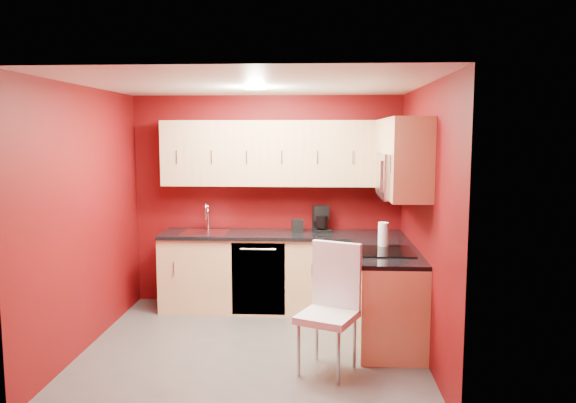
# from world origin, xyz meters

# --- Properties ---
(floor) EXTENTS (3.20, 3.20, 0.00)m
(floor) POSITION_xyz_m (0.00, 0.00, 0.00)
(floor) COLOR #4E4B49
(floor) RESTS_ON ground
(ceiling) EXTENTS (3.20, 3.20, 0.00)m
(ceiling) POSITION_xyz_m (0.00, 0.00, 2.50)
(ceiling) COLOR white
(ceiling) RESTS_ON wall_back
(wall_back) EXTENTS (3.20, 0.00, 3.20)m
(wall_back) POSITION_xyz_m (0.00, 1.50, 1.25)
(wall_back) COLOR #61090D
(wall_back) RESTS_ON floor
(wall_front) EXTENTS (3.20, 0.00, 3.20)m
(wall_front) POSITION_xyz_m (0.00, -1.50, 1.25)
(wall_front) COLOR #61090D
(wall_front) RESTS_ON floor
(wall_left) EXTENTS (0.00, 3.00, 3.00)m
(wall_left) POSITION_xyz_m (-1.60, 0.00, 1.25)
(wall_left) COLOR #61090D
(wall_left) RESTS_ON floor
(wall_right) EXTENTS (0.00, 3.00, 3.00)m
(wall_right) POSITION_xyz_m (1.60, 0.00, 1.25)
(wall_right) COLOR #61090D
(wall_right) RESTS_ON floor
(base_cabinets_back) EXTENTS (2.80, 0.60, 0.87)m
(base_cabinets_back) POSITION_xyz_m (0.20, 1.20, 0.43)
(base_cabinets_back) COLOR #EEBD88
(base_cabinets_back) RESTS_ON floor
(base_cabinets_right) EXTENTS (0.60, 1.30, 0.87)m
(base_cabinets_right) POSITION_xyz_m (1.30, 0.25, 0.43)
(base_cabinets_right) COLOR #EEBD88
(base_cabinets_right) RESTS_ON floor
(countertop_back) EXTENTS (2.80, 0.63, 0.04)m
(countertop_back) POSITION_xyz_m (0.20, 1.19, 0.89)
(countertop_back) COLOR black
(countertop_back) RESTS_ON base_cabinets_back
(countertop_right) EXTENTS (0.63, 1.27, 0.04)m
(countertop_right) POSITION_xyz_m (1.29, 0.23, 0.89)
(countertop_right) COLOR black
(countertop_right) RESTS_ON base_cabinets_right
(upper_cabinets_back) EXTENTS (2.80, 0.35, 0.75)m
(upper_cabinets_back) POSITION_xyz_m (0.20, 1.32, 1.83)
(upper_cabinets_back) COLOR tan
(upper_cabinets_back) RESTS_ON wall_back
(upper_cabinets_right) EXTENTS (0.35, 1.55, 0.75)m
(upper_cabinets_right) POSITION_xyz_m (1.42, 0.44, 1.89)
(upper_cabinets_right) COLOR tan
(upper_cabinets_right) RESTS_ON wall_right
(microwave) EXTENTS (0.42, 0.76, 0.42)m
(microwave) POSITION_xyz_m (1.39, 0.20, 1.66)
(microwave) COLOR silver
(microwave) RESTS_ON upper_cabinets_right
(cooktop) EXTENTS (0.50, 0.55, 0.01)m
(cooktop) POSITION_xyz_m (1.28, 0.20, 0.92)
(cooktop) COLOR black
(cooktop) RESTS_ON countertop_right
(sink) EXTENTS (0.52, 0.42, 0.35)m
(sink) POSITION_xyz_m (-0.70, 1.20, 0.94)
(sink) COLOR silver
(sink) RESTS_ON countertop_back
(dishwasher_front) EXTENTS (0.60, 0.02, 0.82)m
(dishwasher_front) POSITION_xyz_m (-0.05, 0.91, 0.43)
(dishwasher_front) COLOR black
(dishwasher_front) RESTS_ON base_cabinets_back
(downlight) EXTENTS (0.20, 0.20, 0.01)m
(downlight) POSITION_xyz_m (0.00, 0.30, 2.48)
(downlight) COLOR white
(downlight) RESTS_ON ceiling
(coffee_maker) EXTENTS (0.24, 0.28, 0.30)m
(coffee_maker) POSITION_xyz_m (0.66, 1.30, 1.06)
(coffee_maker) COLOR black
(coffee_maker) RESTS_ON countertop_back
(napkin_holder) EXTENTS (0.14, 0.14, 0.14)m
(napkin_holder) POSITION_xyz_m (0.37, 1.28, 0.98)
(napkin_holder) COLOR black
(napkin_holder) RESTS_ON countertop_back
(paper_towel) EXTENTS (0.18, 0.18, 0.25)m
(paper_towel) POSITION_xyz_m (1.27, 0.45, 1.04)
(paper_towel) COLOR white
(paper_towel) RESTS_ON countertop_right
(dining_chair) EXTENTS (0.60, 0.61, 1.11)m
(dining_chair) POSITION_xyz_m (0.70, -0.52, 0.55)
(dining_chair) COLOR white
(dining_chair) RESTS_ON floor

